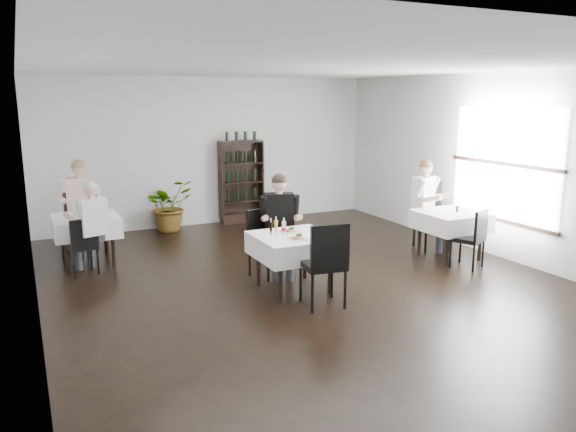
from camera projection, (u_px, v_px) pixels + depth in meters
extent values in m
plane|color=black|center=(313.00, 286.00, 7.86)|extent=(9.00, 9.00, 0.00)
plane|color=white|center=(315.00, 65.00, 7.24)|extent=(9.00, 9.00, 0.00)
plane|color=silver|center=(210.00, 152.00, 11.52)|extent=(7.00, 0.00, 7.00)
plane|color=silver|center=(29.00, 200.00, 6.07)|extent=(0.00, 9.00, 9.00)
plane|color=silver|center=(505.00, 167.00, 9.03)|extent=(0.00, 9.00, 9.00)
cube|color=white|center=(505.00, 164.00, 9.01)|extent=(0.03, 2.20, 1.80)
cube|color=black|center=(499.00, 220.00, 9.19)|extent=(0.05, 2.30, 0.06)
cube|color=black|center=(242.00, 217.00, 11.90)|extent=(0.90, 0.28, 0.20)
cylinder|color=black|center=(281.00, 276.00, 7.18)|extent=(0.06, 0.06, 0.71)
cylinder|color=black|center=(259.00, 261.00, 7.83)|extent=(0.06, 0.06, 0.71)
cylinder|color=black|center=(330.00, 268.00, 7.49)|extent=(0.06, 0.06, 0.71)
cylinder|color=black|center=(305.00, 255.00, 8.14)|extent=(0.06, 0.06, 0.71)
cube|color=black|center=(294.00, 238.00, 7.58)|extent=(0.85, 0.85, 0.04)
cube|color=white|center=(294.00, 246.00, 7.60)|extent=(1.03, 1.03, 0.30)
cylinder|color=black|center=(66.00, 250.00, 8.41)|extent=(0.06, 0.06, 0.71)
cylinder|color=black|center=(63.00, 240.00, 9.01)|extent=(0.06, 0.06, 0.71)
cylinder|color=black|center=(113.00, 245.00, 8.69)|extent=(0.06, 0.06, 0.71)
cylinder|color=black|center=(107.00, 235.00, 9.29)|extent=(0.06, 0.06, 0.71)
cube|color=black|center=(86.00, 219.00, 8.77)|extent=(0.80, 0.80, 0.04)
cube|color=white|center=(86.00, 226.00, 8.80)|extent=(0.98, 0.98, 0.30)
cylinder|color=black|center=(448.00, 244.00, 8.75)|extent=(0.06, 0.06, 0.71)
cylinder|color=black|center=(420.00, 234.00, 9.35)|extent=(0.06, 0.06, 0.71)
cylinder|color=black|center=(480.00, 239.00, 9.04)|extent=(0.06, 0.06, 0.71)
cylinder|color=black|center=(451.00, 230.00, 9.64)|extent=(0.06, 0.06, 0.71)
cube|color=black|center=(451.00, 214.00, 9.11)|extent=(0.80, 0.80, 0.04)
cube|color=white|center=(451.00, 221.00, 9.14)|extent=(0.98, 0.98, 0.30)
imported|color=#2A5A1F|center=(169.00, 205.00, 11.05)|extent=(1.15, 1.08, 1.02)
cylinder|color=black|center=(268.00, 267.00, 8.01)|extent=(0.04, 0.04, 0.45)
cylinder|color=black|center=(250.00, 261.00, 8.27)|extent=(0.04, 0.04, 0.45)
cylinder|color=black|center=(287.00, 261.00, 8.29)|extent=(0.04, 0.04, 0.45)
cylinder|color=black|center=(268.00, 256.00, 8.55)|extent=(0.04, 0.04, 0.45)
cube|color=black|center=(268.00, 244.00, 8.23)|extent=(0.58, 0.58, 0.07)
cube|color=black|center=(258.00, 225.00, 8.31)|extent=(0.44, 0.21, 0.49)
cylinder|color=black|center=(332.00, 279.00, 7.38)|extent=(0.04, 0.04, 0.50)
cylinder|color=black|center=(345.00, 290.00, 6.97)|extent=(0.04, 0.04, 0.50)
cylinder|color=black|center=(301.00, 282.00, 7.25)|extent=(0.04, 0.04, 0.50)
cylinder|color=black|center=(312.00, 293.00, 6.84)|extent=(0.04, 0.04, 0.50)
cube|color=black|center=(323.00, 265.00, 7.05)|extent=(0.56, 0.56, 0.08)
cube|color=black|center=(330.00, 247.00, 6.78)|extent=(0.50, 0.12, 0.54)
cylinder|color=black|center=(82.00, 245.00, 9.11)|extent=(0.04, 0.04, 0.48)
cylinder|color=black|center=(69.00, 241.00, 9.39)|extent=(0.04, 0.04, 0.48)
cylinder|color=black|center=(105.00, 240.00, 9.41)|extent=(0.04, 0.04, 0.48)
cylinder|color=black|center=(92.00, 236.00, 9.69)|extent=(0.04, 0.04, 0.48)
cube|color=black|center=(86.00, 225.00, 9.34)|extent=(0.63, 0.63, 0.07)
cube|color=black|center=(78.00, 206.00, 9.43)|extent=(0.47, 0.23, 0.53)
cylinder|color=black|center=(92.00, 256.00, 8.62)|extent=(0.03, 0.03, 0.40)
cylinder|color=black|center=(98.00, 262.00, 8.34)|extent=(0.03, 0.03, 0.40)
cylinder|color=black|center=(68.00, 260.00, 8.43)|extent=(0.03, 0.03, 0.40)
cylinder|color=black|center=(74.00, 266.00, 8.15)|extent=(0.03, 0.03, 0.40)
cube|color=black|center=(82.00, 246.00, 8.34)|extent=(0.45, 0.45, 0.06)
cube|color=black|center=(84.00, 234.00, 8.14)|extent=(0.40, 0.10, 0.43)
cylinder|color=black|center=(426.00, 238.00, 9.52)|extent=(0.04, 0.04, 0.52)
cylinder|color=black|center=(414.00, 232.00, 9.95)|extent=(0.04, 0.04, 0.52)
cylinder|color=black|center=(450.00, 236.00, 9.62)|extent=(0.04, 0.04, 0.52)
cylinder|color=black|center=(438.00, 230.00, 10.05)|extent=(0.04, 0.04, 0.52)
cube|color=black|center=(433.00, 218.00, 9.72)|extent=(0.62, 0.62, 0.08)
cube|color=black|center=(427.00, 198.00, 9.89)|extent=(0.52, 0.17, 0.56)
cylinder|color=black|center=(460.00, 250.00, 8.96)|extent=(0.03, 0.03, 0.42)
cylinder|color=black|center=(483.00, 254.00, 8.73)|extent=(0.03, 0.03, 0.42)
cylinder|color=black|center=(450.00, 254.00, 8.68)|extent=(0.03, 0.03, 0.42)
cylinder|color=black|center=(474.00, 259.00, 8.45)|extent=(0.03, 0.03, 0.42)
cube|color=black|center=(468.00, 239.00, 8.65)|extent=(0.56, 0.56, 0.06)
cube|color=black|center=(481.00, 225.00, 8.48)|extent=(0.40, 0.22, 0.46)
cube|color=#424149|center=(274.00, 239.00, 8.12)|extent=(0.27, 0.46, 0.15)
cylinder|color=#424149|center=(275.00, 264.00, 8.01)|extent=(0.12, 0.12, 0.51)
cube|color=#424149|center=(288.00, 238.00, 8.15)|extent=(0.27, 0.46, 0.15)
cylinder|color=#424149|center=(290.00, 264.00, 8.04)|extent=(0.12, 0.12, 0.51)
cube|color=black|center=(279.00, 213.00, 8.26)|extent=(0.47, 0.34, 0.58)
cylinder|color=tan|center=(265.00, 218.00, 7.95)|extent=(0.18, 0.34, 0.16)
cylinder|color=tan|center=(298.00, 217.00, 8.02)|extent=(0.18, 0.34, 0.16)
sphere|color=tan|center=(279.00, 183.00, 8.14)|extent=(0.22, 0.22, 0.22)
sphere|color=black|center=(279.00, 181.00, 8.14)|extent=(0.22, 0.22, 0.22)
cube|color=#424149|center=(75.00, 220.00, 9.25)|extent=(0.22, 0.48, 0.15)
cylinder|color=#424149|center=(76.00, 243.00, 9.13)|extent=(0.12, 0.12, 0.54)
cube|color=#424149|center=(89.00, 219.00, 9.31)|extent=(0.22, 0.48, 0.15)
cylinder|color=#424149|center=(90.00, 242.00, 9.20)|extent=(0.12, 0.12, 0.54)
cube|color=beige|center=(81.00, 195.00, 9.40)|extent=(0.47, 0.30, 0.61)
cylinder|color=tan|center=(63.00, 201.00, 9.05)|extent=(0.14, 0.35, 0.17)
cylinder|color=tan|center=(96.00, 199.00, 9.20)|extent=(0.14, 0.35, 0.17)
sphere|color=tan|center=(79.00, 168.00, 9.28)|extent=(0.23, 0.23, 0.23)
sphere|color=olive|center=(78.00, 166.00, 9.28)|extent=(0.23, 0.23, 0.23)
cube|color=#424149|center=(95.00, 235.00, 8.51)|extent=(0.27, 0.43, 0.14)
cylinder|color=#424149|center=(91.00, 252.00, 8.69)|extent=(0.11, 0.11, 0.48)
cube|color=#424149|center=(82.00, 237.00, 8.37)|extent=(0.27, 0.43, 0.14)
cylinder|color=#424149|center=(78.00, 255.00, 8.55)|extent=(0.11, 0.11, 0.48)
cube|color=silver|center=(93.00, 217.00, 8.24)|extent=(0.44, 0.34, 0.54)
cylinder|color=tan|center=(99.00, 213.00, 8.58)|extent=(0.18, 0.31, 0.15)
cylinder|color=tan|center=(70.00, 218.00, 8.27)|extent=(0.18, 0.31, 0.15)
sphere|color=tan|center=(90.00, 189.00, 8.17)|extent=(0.21, 0.21, 0.21)
sphere|color=beige|center=(90.00, 187.00, 8.16)|extent=(0.21, 0.21, 0.21)
cube|color=#424149|center=(430.00, 217.00, 9.53)|extent=(0.31, 0.48, 0.15)
cylinder|color=#424149|center=(440.00, 238.00, 9.48)|extent=(0.12, 0.12, 0.53)
cube|color=#424149|center=(436.00, 215.00, 9.69)|extent=(0.31, 0.48, 0.15)
cylinder|color=#424149|center=(446.00, 236.00, 9.64)|extent=(0.12, 0.12, 0.53)
cube|color=silver|center=(424.00, 194.00, 9.67)|extent=(0.49, 0.39, 0.60)
cylinder|color=tan|center=(432.00, 199.00, 9.31)|extent=(0.21, 0.34, 0.17)
cylinder|color=tan|center=(446.00, 195.00, 9.67)|extent=(0.21, 0.34, 0.17)
sphere|color=tan|center=(426.00, 168.00, 9.56)|extent=(0.23, 0.23, 0.23)
sphere|color=brown|center=(426.00, 166.00, 9.56)|extent=(0.23, 0.23, 0.23)
cube|color=white|center=(290.00, 232.00, 7.73)|extent=(0.25, 0.25, 0.02)
cube|color=#5A3419|center=(289.00, 231.00, 7.70)|extent=(0.11, 0.10, 0.02)
sphere|color=#2C6C1C|center=(293.00, 228.00, 7.78)|extent=(0.05, 0.05, 0.05)
cube|color=#9B6D46|center=(293.00, 231.00, 7.69)|extent=(0.09, 0.08, 0.02)
cube|color=white|center=(297.00, 239.00, 7.34)|extent=(0.24, 0.24, 0.02)
cube|color=#5A3419|center=(296.00, 238.00, 7.31)|extent=(0.11, 0.09, 0.02)
sphere|color=#2C6C1C|center=(300.00, 235.00, 7.39)|extent=(0.06, 0.06, 0.06)
cube|color=#9B6D46|center=(301.00, 238.00, 7.30)|extent=(0.10, 0.09, 0.02)
cone|color=black|center=(271.00, 230.00, 7.41)|extent=(0.06, 0.06, 0.21)
cylinder|color=silver|center=(271.00, 220.00, 7.38)|extent=(0.02, 0.02, 0.05)
cone|color=gold|center=(276.00, 228.00, 7.49)|extent=(0.06, 0.06, 0.22)
cylinder|color=silver|center=(276.00, 219.00, 7.46)|extent=(0.02, 0.02, 0.05)
cylinder|color=silver|center=(284.00, 228.00, 7.57)|extent=(0.06, 0.06, 0.19)
cylinder|color=#B50A15|center=(284.00, 229.00, 7.57)|extent=(0.06, 0.06, 0.05)
cylinder|color=silver|center=(284.00, 220.00, 7.54)|extent=(0.02, 0.02, 0.05)
cube|color=black|center=(318.00, 235.00, 7.56)|extent=(0.20, 0.17, 0.01)
cylinder|color=silver|center=(317.00, 235.00, 7.55)|extent=(0.07, 0.17, 0.01)
cylinder|color=silver|center=(320.00, 234.00, 7.57)|extent=(0.08, 0.17, 0.01)
cylinder|color=black|center=(457.00, 209.00, 9.10)|extent=(0.05, 0.05, 0.10)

